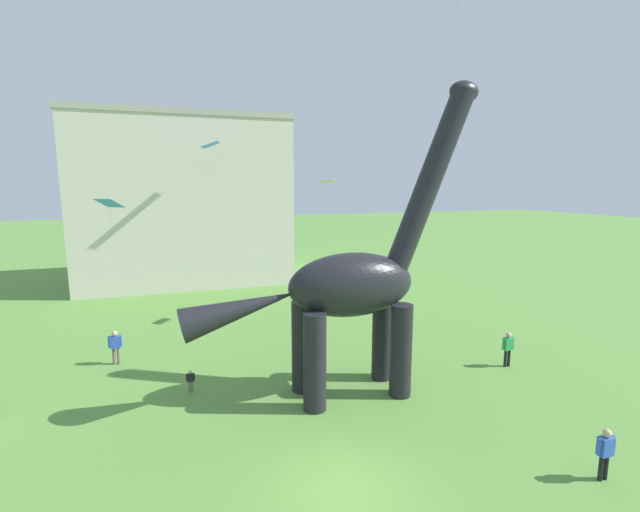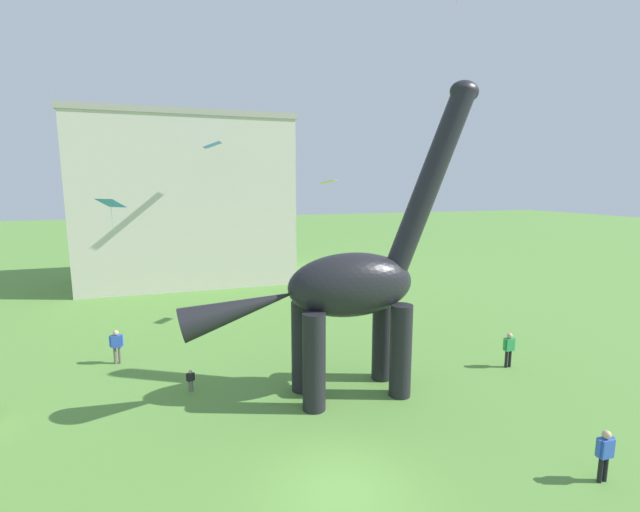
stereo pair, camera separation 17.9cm
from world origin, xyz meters
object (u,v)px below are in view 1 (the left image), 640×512
(kite_high_right, at_px, (210,145))
(kite_mid_center, at_px, (109,203))
(person_strolling_adult, at_px, (508,346))
(kite_mid_right, at_px, (327,182))
(dinosaur_sculpture, at_px, (350,285))
(person_photographer, at_px, (115,344))
(person_vendor_side, at_px, (190,379))
(person_far_spectator, at_px, (605,449))

(kite_high_right, bearing_deg, kite_mid_center, -119.64)
(person_strolling_adult, height_order, kite_high_right, kite_high_right)
(kite_mid_center, xyz_separation_m, kite_mid_right, (12.45, 1.43, 1.15))
(kite_mid_center, distance_m, kite_mid_right, 12.58)
(dinosaur_sculpture, relative_size, kite_mid_right, 8.23)
(person_strolling_adult, distance_m, kite_mid_center, 21.57)
(person_photographer, bearing_deg, kite_mid_right, 9.09)
(kite_high_right, bearing_deg, person_vendor_side, -98.90)
(dinosaur_sculpture, xyz_separation_m, kite_high_right, (-3.98, 19.02, 7.24))
(person_photographer, bearing_deg, kite_high_right, 58.85)
(person_photographer, bearing_deg, person_vendor_side, -56.38)
(person_far_spectator, bearing_deg, kite_mid_right, 3.92)
(kite_mid_right, bearing_deg, kite_mid_center, -173.44)
(dinosaur_sculpture, xyz_separation_m, person_far_spectator, (5.26, -7.83, -3.84))
(person_photographer, bearing_deg, person_strolling_adult, -24.18)
(person_vendor_side, height_order, person_far_spectator, person_far_spectator)
(person_vendor_side, bearing_deg, person_strolling_adult, -25.41)
(person_photographer, height_order, person_far_spectator, person_photographer)
(person_strolling_adult, xyz_separation_m, kite_mid_right, (-6.23, 9.64, 8.17))
(person_photographer, bearing_deg, person_far_spectator, -48.23)
(kite_mid_center, bearing_deg, kite_mid_right, 6.56)
(person_far_spectator, xyz_separation_m, kite_mid_right, (-2.89, 17.57, 8.22))
(person_strolling_adult, xyz_separation_m, kite_mid_center, (-18.68, 8.20, 7.02))
(kite_high_right, bearing_deg, person_strolling_adult, -56.36)
(person_vendor_side, relative_size, person_strolling_adult, 0.56)
(person_far_spectator, distance_m, kite_mid_center, 23.36)
(person_vendor_side, bearing_deg, person_photographer, 111.22)
(person_far_spectator, xyz_separation_m, kite_mid_center, (-15.34, 16.14, 7.07))
(person_far_spectator, distance_m, kite_high_right, 30.48)
(person_vendor_side, xyz_separation_m, kite_mid_center, (-3.47, 6.05, 7.49))
(dinosaur_sculpture, xyz_separation_m, kite_mid_right, (2.37, 9.74, 4.38))
(person_strolling_adult, height_order, kite_mid_center, kite_mid_center)
(dinosaur_sculpture, height_order, person_photographer, dinosaur_sculpture)
(person_photographer, xyz_separation_m, kite_high_right, (6.10, 12.39, 11.04))
(kite_mid_center, height_order, kite_mid_right, kite_mid_right)
(person_vendor_side, xyz_separation_m, person_far_spectator, (11.87, -10.09, 0.42))
(person_vendor_side, bearing_deg, kite_high_right, 63.77)
(person_vendor_side, relative_size, kite_mid_right, 0.61)
(person_strolling_adult, bearing_deg, kite_high_right, 52.12)
(person_photographer, height_order, kite_mid_right, kite_mid_right)
(person_photographer, xyz_separation_m, kite_mid_right, (12.46, 3.11, 8.17))
(dinosaur_sculpture, distance_m, person_vendor_side, 8.18)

